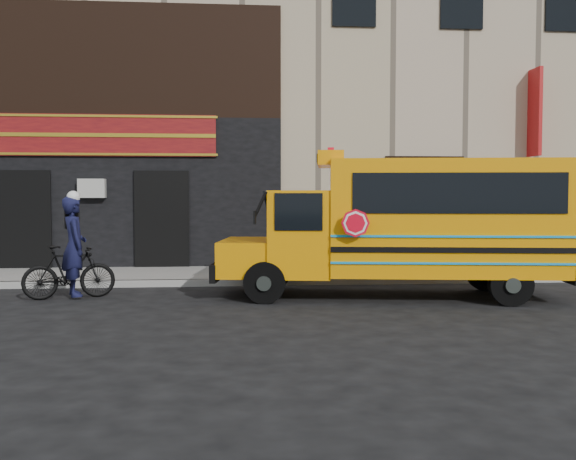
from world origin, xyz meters
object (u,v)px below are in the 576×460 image
(school_bus, at_px, (409,223))
(sign_pole, at_px, (413,216))
(bicycle, at_px, (69,272))
(cyclist, at_px, (74,249))

(school_bus, height_order, sign_pole, school_bus)
(school_bus, relative_size, bicycle, 4.01)
(cyclist, bearing_deg, bicycle, 97.40)
(school_bus, xyz_separation_m, cyclist, (-6.69, 0.39, -0.51))
(school_bus, xyz_separation_m, bicycle, (-6.79, 0.34, -0.97))
(bicycle, bearing_deg, sign_pole, -90.62)
(sign_pole, relative_size, cyclist, 1.41)
(sign_pole, xyz_separation_m, bicycle, (-7.62, -2.27, -1.02))
(cyclist, bearing_deg, sign_pole, -96.18)
(cyclist, bearing_deg, school_bus, -115.88)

